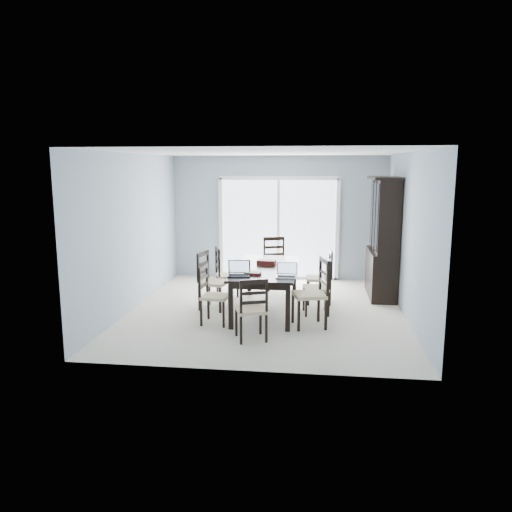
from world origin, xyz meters
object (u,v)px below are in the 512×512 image
at_px(chair_right_far, 324,271).
at_px(hot_tub, 249,246).
at_px(chair_left_near, 210,288).
at_px(dining_table, 266,271).
at_px(laptop_silver, 287,274).
at_px(chair_right_near, 316,285).
at_px(chair_right_mid, 322,280).
at_px(laptop_dark, 239,273).
at_px(game_box, 267,262).
at_px(chair_left_mid, 209,274).
at_px(china_hutch, 383,239).
at_px(chair_left_far, 224,268).
at_px(chair_end_far, 275,257).
at_px(cell_phone, 261,280).
at_px(chair_end_near, 252,303).

distance_m(chair_right_far, hot_tub, 3.52).
relative_size(chair_left_near, chair_right_far, 0.95).
relative_size(dining_table, laptop_silver, 7.01).
height_order(chair_right_near, chair_right_mid, chair_right_near).
relative_size(laptop_dark, game_box, 1.16).
bearing_deg(chair_left_mid, laptop_silver, 72.78).
relative_size(china_hutch, chair_left_far, 1.99).
relative_size(chair_left_mid, chair_end_far, 0.96).
height_order(chair_left_far, chair_right_far, chair_left_far).
distance_m(chair_right_near, hot_tub, 4.66).
height_order(china_hutch, game_box, china_hutch).
bearing_deg(chair_left_far, dining_table, 36.02).
height_order(chair_left_near, chair_left_mid, chair_left_mid).
bearing_deg(chair_left_mid, hot_tub, -169.68).
height_order(laptop_silver, cell_phone, laptop_silver).
xyz_separation_m(chair_right_near, game_box, (-0.84, 0.88, 0.15)).
bearing_deg(game_box, hot_tub, 102.75).
height_order(chair_end_far, hot_tub, chair_end_far).
bearing_deg(laptop_dark, chair_left_far, 104.63).
xyz_separation_m(chair_left_mid, laptop_silver, (1.35, -0.79, 0.21)).
height_order(chair_left_near, chair_right_near, chair_right_near).
xyz_separation_m(chair_right_near, chair_right_mid, (0.09, 0.66, -0.08)).
distance_m(laptop_dark, laptop_silver, 0.72).
bearing_deg(chair_end_near, chair_left_far, 91.18).
xyz_separation_m(chair_left_near, chair_right_far, (1.75, 1.37, 0.03)).
relative_size(chair_left_near, hot_tub, 0.46).
distance_m(china_hutch, chair_end_near, 3.47).
bearing_deg(chair_right_far, chair_end_far, 38.58).
height_order(china_hutch, laptop_dark, china_hutch).
distance_m(chair_right_near, cell_phone, 0.86).
xyz_separation_m(chair_left_near, game_box, (0.77, 0.93, 0.24)).
distance_m(china_hutch, laptop_silver, 2.61).
bearing_deg(china_hutch, game_box, -152.23).
bearing_deg(china_hutch, chair_right_far, -149.08).
height_order(chair_right_far, cell_phone, chair_right_far).
height_order(china_hutch, chair_left_far, china_hutch).
xyz_separation_m(chair_end_near, laptop_dark, (-0.30, 0.74, 0.26)).
xyz_separation_m(chair_left_near, chair_right_near, (1.61, 0.05, 0.09)).
xyz_separation_m(china_hutch, game_box, (-2.04, -1.07, -0.28)).
xyz_separation_m(chair_left_far, game_box, (0.81, -0.39, 0.20)).
height_order(chair_right_near, cell_phone, chair_right_near).
distance_m(dining_table, chair_end_far, 1.65).
height_order(laptop_silver, game_box, laptop_silver).
xyz_separation_m(chair_left_far, chair_right_far, (1.78, 0.04, -0.01)).
bearing_deg(laptop_dark, laptop_silver, -5.17).
distance_m(chair_right_mid, chair_end_far, 1.92).
bearing_deg(dining_table, game_box, 94.95).
bearing_deg(laptop_dark, dining_table, 60.39).
distance_m(chair_left_mid, laptop_dark, 1.04).
height_order(chair_left_far, chair_end_far, chair_end_far).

